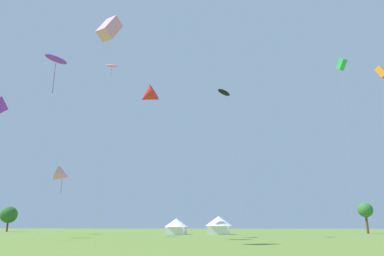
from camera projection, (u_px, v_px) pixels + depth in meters
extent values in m
cube|color=green|center=(341.00, 64.00, 59.82)|extent=(1.77, 1.99, 2.04)
cylinder|color=#B2B2B7|center=(347.00, 144.00, 55.88)|extent=(1.49, 1.02, 27.22)
cone|color=pink|center=(62.00, 175.00, 66.84)|extent=(3.87, 3.67, 3.40)
cylinder|color=#A9627C|center=(61.00, 186.00, 66.29)|extent=(0.09, 0.09, 2.71)
cylinder|color=#B2B2B7|center=(60.00, 204.00, 64.54)|extent=(1.17, 1.81, 10.52)
ellipsoid|color=purple|center=(56.00, 59.00, 57.40)|extent=(3.19, 4.22, 1.16)
cylinder|color=#63238B|center=(54.00, 78.00, 56.56)|extent=(0.09, 0.09, 4.93)
cylinder|color=#B2B2B7|center=(48.00, 140.00, 52.67)|extent=(1.59, 2.33, 26.97)
cone|color=red|center=(148.00, 96.00, 49.71)|extent=(3.16, 2.70, 3.07)
cylinder|color=#B2B2B7|center=(137.00, 163.00, 47.06)|extent=(2.12, 0.74, 18.67)
ellipsoid|color=black|center=(224.00, 92.00, 50.89)|extent=(2.36, 2.97, 0.96)
cylinder|color=#B2B2B7|center=(234.00, 160.00, 47.28)|extent=(2.21, 1.95, 19.56)
cube|color=orange|center=(382.00, 72.00, 48.38)|extent=(1.65, 1.63, 1.83)
ellipsoid|color=pink|center=(112.00, 66.00, 66.24)|extent=(2.29, 1.76, 0.82)
cylinder|color=#A9627C|center=(111.00, 73.00, 65.89)|extent=(0.05, 0.05, 1.88)
cylinder|color=#B2B2B7|center=(105.00, 145.00, 62.00)|extent=(0.35, 0.83, 29.73)
cube|color=pink|center=(109.00, 29.00, 32.44)|extent=(1.98, 2.49, 2.55)
cylinder|color=#B2B2B7|center=(103.00, 126.00, 29.27)|extent=(0.59, 1.52, 18.50)
cube|color=white|center=(176.00, 231.00, 63.44)|extent=(3.32, 3.32, 1.25)
cone|color=white|center=(176.00, 223.00, 63.79)|extent=(4.15, 4.15, 1.45)
cube|color=white|center=(219.00, 230.00, 62.55)|extent=(3.80, 3.80, 1.42)
cone|color=white|center=(219.00, 221.00, 62.96)|extent=(4.75, 4.75, 1.66)
cylinder|color=brown|center=(7.00, 226.00, 90.79)|extent=(0.44, 0.44, 2.73)
sphere|color=#286023|center=(9.00, 215.00, 91.53)|extent=(4.16, 4.16, 4.16)
cylinder|color=brown|center=(367.00, 224.00, 70.21)|extent=(0.44, 0.44, 3.48)
sphere|color=#33702D|center=(365.00, 210.00, 70.92)|extent=(2.83, 2.83, 2.83)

